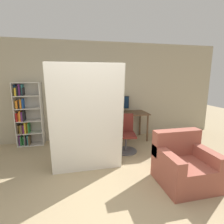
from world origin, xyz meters
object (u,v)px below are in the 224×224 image
Objects in this scene: monitor at (118,103)px; mattress_near at (87,120)px; office_chair at (126,137)px; bookshelf at (27,116)px; armchair at (183,165)px; mattress_far at (86,116)px.

mattress_near is at bearing -121.23° from monitor.
monitor is 0.70× the size of office_chair.
bookshelf is 3.83m from armchair.
mattress_near and mattress_far have the same top height.
monitor is 1.75m from mattress_far.
mattress_far is at bearing -126.22° from monitor.
mattress_far is 1.95m from armchair.
monitor reaches higher than armchair.
mattress_near is 2.36× the size of armchair.
office_chair is 1.24m from mattress_far.
office_chair is (-0.07, -0.97, -0.67)m from monitor.
mattress_far is at bearing -44.36° from bookshelf.
armchair is (1.53, -0.72, -0.68)m from mattress_near.
office_chair is 0.44× the size of mattress_near.
mattress_near is 0.29m from mattress_far.
mattress_near is 1.00× the size of mattress_far.
mattress_far is (0.00, 0.29, -0.00)m from mattress_near.
bookshelf is at bearing 130.18° from mattress_near.
office_chair reaches higher than armchair.
office_chair is 0.44× the size of mattress_far.
monitor reaches higher than office_chair.
mattress_far is (-0.96, -0.44, 0.65)m from office_chair.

